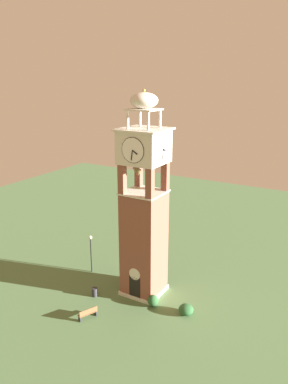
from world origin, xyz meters
TOP-DOWN VIEW (x-y plane):
  - ground at (0.00, 0.00)m, footprint 80.00×80.00m
  - clock_tower at (-0.00, -0.00)m, footprint 3.80×3.80m
  - park_bench at (-1.88, -5.83)m, footprint 1.06×1.64m
  - lamp_post at (-6.42, 0.44)m, footprint 0.36×0.36m
  - trash_bin at (-3.43, -2.93)m, footprint 0.52×0.52m
  - shrub_near_entry at (4.79, -1.25)m, footprint 1.25×1.25m
  - shrub_left_of_tower at (1.84, -1.61)m, footprint 0.92×0.92m

SIDE VIEW (x-z plane):
  - ground at x=0.00m, z-range 0.00..0.00m
  - trash_bin at x=-3.43m, z-range 0.00..0.80m
  - shrub_near_entry at x=4.79m, z-range 0.00..0.88m
  - park_bench at x=-1.88m, z-range 0.01..0.96m
  - shrub_left_of_tower at x=1.84m, z-range 0.00..1.03m
  - lamp_post at x=-6.42m, z-range 0.76..4.71m
  - clock_tower at x=0.00m, z-range -1.47..16.57m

